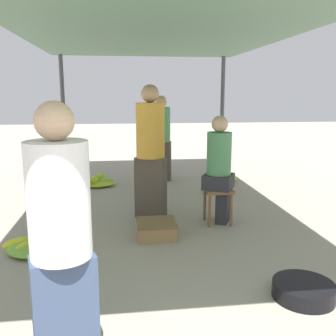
{
  "coord_description": "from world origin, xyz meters",
  "views": [
    {
      "loc": [
        -0.49,
        -1.12,
        1.6
      ],
      "look_at": [
        0.0,
        2.77,
        0.82
      ],
      "focal_mm": 40.0,
      "sensor_mm": 36.0,
      "label": 1
    }
  ],
  "objects_px": {
    "crate_near": "(156,229)",
    "banana_pile_left_1": "(98,182)",
    "shopper_walking_mid": "(161,137)",
    "shopper_walking_far": "(151,150)",
    "stool": "(218,196)",
    "banana_pile_right_1": "(219,188)",
    "banana_pile_right_0": "(220,177)",
    "basin_black": "(303,290)",
    "vendor_seated": "(220,168)",
    "vendor_foreground": "(61,241)",
    "banana_pile_left_0": "(37,246)"
  },
  "relations": [
    {
      "from": "banana_pile_right_0",
      "to": "shopper_walking_far",
      "type": "height_order",
      "value": "shopper_walking_far"
    },
    {
      "from": "vendor_foreground",
      "to": "banana_pile_left_1",
      "type": "relative_size",
      "value": 2.35
    },
    {
      "from": "banana_pile_right_1",
      "to": "crate_near",
      "type": "distance_m",
      "value": 2.21
    },
    {
      "from": "vendor_seated",
      "to": "crate_near",
      "type": "height_order",
      "value": "vendor_seated"
    },
    {
      "from": "banana_pile_left_0",
      "to": "basin_black",
      "type": "bearing_deg",
      "value": -27.5
    },
    {
      "from": "vendor_foreground",
      "to": "basin_black",
      "type": "relative_size",
      "value": 3.21
    },
    {
      "from": "banana_pile_right_1",
      "to": "basin_black",
      "type": "bearing_deg",
      "value": -93.11
    },
    {
      "from": "banana_pile_left_1",
      "to": "crate_near",
      "type": "distance_m",
      "value": 2.66
    },
    {
      "from": "basin_black",
      "to": "shopper_walking_mid",
      "type": "relative_size",
      "value": 0.31
    },
    {
      "from": "shopper_walking_far",
      "to": "banana_pile_right_0",
      "type": "bearing_deg",
      "value": 53.06
    },
    {
      "from": "basin_black",
      "to": "banana_pile_right_1",
      "type": "height_order",
      "value": "banana_pile_right_1"
    },
    {
      "from": "banana_pile_right_1",
      "to": "shopper_walking_mid",
      "type": "bearing_deg",
      "value": 129.74
    },
    {
      "from": "banana_pile_left_0",
      "to": "banana_pile_right_1",
      "type": "relative_size",
      "value": 1.4
    },
    {
      "from": "vendor_seated",
      "to": "crate_near",
      "type": "bearing_deg",
      "value": -156.09
    },
    {
      "from": "vendor_foreground",
      "to": "banana_pile_left_0",
      "type": "height_order",
      "value": "vendor_foreground"
    },
    {
      "from": "banana_pile_left_1",
      "to": "crate_near",
      "type": "bearing_deg",
      "value": -72.35
    },
    {
      "from": "vendor_foreground",
      "to": "banana_pile_right_0",
      "type": "bearing_deg",
      "value": 65.33
    },
    {
      "from": "banana_pile_left_0",
      "to": "shopper_walking_mid",
      "type": "bearing_deg",
      "value": 62.36
    },
    {
      "from": "stool",
      "to": "banana_pile_right_1",
      "type": "height_order",
      "value": "stool"
    },
    {
      "from": "stool",
      "to": "banana_pile_left_0",
      "type": "xyz_separation_m",
      "value": [
        -2.08,
        -0.62,
        -0.3
      ]
    },
    {
      "from": "vendor_foreground",
      "to": "shopper_walking_mid",
      "type": "xyz_separation_m",
      "value": [
        1.08,
        4.93,
        0.01
      ]
    },
    {
      "from": "vendor_seated",
      "to": "shopper_walking_far",
      "type": "bearing_deg",
      "value": 157.03
    },
    {
      "from": "banana_pile_left_0",
      "to": "banana_pile_right_0",
      "type": "relative_size",
      "value": 1.08
    },
    {
      "from": "vendor_seated",
      "to": "banana_pile_left_0",
      "type": "xyz_separation_m",
      "value": [
        -2.09,
        -0.63,
        -0.65
      ]
    },
    {
      "from": "crate_near",
      "to": "shopper_walking_far",
      "type": "height_order",
      "value": "shopper_walking_far"
    },
    {
      "from": "stool",
      "to": "crate_near",
      "type": "xyz_separation_m",
      "value": [
        -0.81,
        -0.36,
        -0.27
      ]
    },
    {
      "from": "vendor_seated",
      "to": "banana_pile_right_0",
      "type": "bearing_deg",
      "value": 74.59
    },
    {
      "from": "banana_pile_left_1",
      "to": "shopper_walking_mid",
      "type": "bearing_deg",
      "value": 15.77
    },
    {
      "from": "vendor_seated",
      "to": "banana_pile_left_1",
      "type": "height_order",
      "value": "vendor_seated"
    },
    {
      "from": "banana_pile_left_1",
      "to": "shopper_walking_far",
      "type": "bearing_deg",
      "value": -66.09
    },
    {
      "from": "banana_pile_right_0",
      "to": "shopper_walking_far",
      "type": "relative_size",
      "value": 0.37
    },
    {
      "from": "basin_black",
      "to": "banana_pile_left_1",
      "type": "height_order",
      "value": "banana_pile_left_1"
    },
    {
      "from": "banana_pile_left_0",
      "to": "vendor_seated",
      "type": "bearing_deg",
      "value": 16.76
    },
    {
      "from": "vendor_foreground",
      "to": "vendor_seated",
      "type": "distance_m",
      "value": 2.88
    },
    {
      "from": "stool",
      "to": "vendor_seated",
      "type": "distance_m",
      "value": 0.35
    },
    {
      "from": "crate_near",
      "to": "banana_pile_left_1",
      "type": "bearing_deg",
      "value": 107.65
    },
    {
      "from": "banana_pile_right_1",
      "to": "shopper_walking_far",
      "type": "relative_size",
      "value": 0.28
    },
    {
      "from": "vendor_foreground",
      "to": "stool",
      "type": "bearing_deg",
      "value": 57.9
    },
    {
      "from": "basin_black",
      "to": "crate_near",
      "type": "relative_size",
      "value": 1.1
    },
    {
      "from": "banana_pile_right_1",
      "to": "stool",
      "type": "bearing_deg",
      "value": -105.33
    },
    {
      "from": "vendor_seated",
      "to": "basin_black",
      "type": "distance_m",
      "value": 1.95
    },
    {
      "from": "stool",
      "to": "crate_near",
      "type": "distance_m",
      "value": 0.92
    },
    {
      "from": "vendor_seated",
      "to": "shopper_walking_mid",
      "type": "bearing_deg",
      "value": 100.33
    },
    {
      "from": "basin_black",
      "to": "crate_near",
      "type": "height_order",
      "value": "crate_near"
    },
    {
      "from": "shopper_walking_mid",
      "to": "shopper_walking_far",
      "type": "xyz_separation_m",
      "value": [
        -0.37,
        -2.15,
        0.07
      ]
    },
    {
      "from": "vendor_foreground",
      "to": "banana_pile_left_0",
      "type": "bearing_deg",
      "value": 107.12
    },
    {
      "from": "banana_pile_right_1",
      "to": "vendor_seated",
      "type": "bearing_deg",
      "value": -104.77
    },
    {
      "from": "banana_pile_right_0",
      "to": "shopper_walking_far",
      "type": "xyz_separation_m",
      "value": [
        -1.46,
        -1.94,
        0.83
      ]
    },
    {
      "from": "vendor_seated",
      "to": "banana_pile_left_1",
      "type": "bearing_deg",
      "value": 127.01
    },
    {
      "from": "banana_pile_right_1",
      "to": "crate_near",
      "type": "relative_size",
      "value": 1.1
    }
  ]
}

